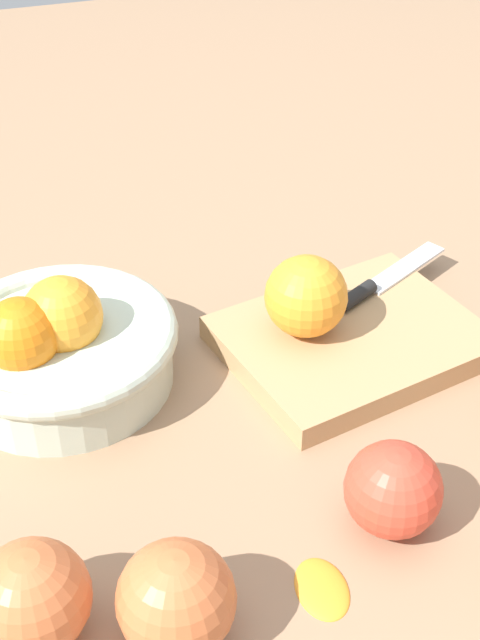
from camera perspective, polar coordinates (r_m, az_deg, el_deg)
The scene contains 9 objects.
ground_plane at distance 0.70m, azimuth 0.79°, elevation -8.40°, with size 2.40×2.40×0.00m, color #997556.
bowl at distance 0.75m, azimuth -11.80°, elevation -1.67°, with size 0.20×0.20×0.10m.
cutting_board at distance 0.79m, azimuth 7.31°, elevation -1.28°, with size 0.22×0.17×0.02m, color tan.
orange_on_board at distance 0.76m, azimuth 4.33°, elevation 1.56°, with size 0.07×0.07×0.07m, color orange.
knife at distance 0.84m, azimuth 8.98°, elevation 2.39°, with size 0.15×0.09×0.01m.
apple_front_left at distance 0.57m, azimuth -4.19°, elevation -17.72°, with size 0.08×0.08×0.08m, color #CC6638.
apple_front_right_2 at distance 0.63m, azimuth 9.96°, elevation -10.83°, with size 0.07×0.07×0.07m, color #D6422D.
apple_front_left_2 at distance 0.58m, azimuth -13.39°, elevation -17.20°, with size 0.07×0.07×0.07m, color #CC6638.
citrus_peel at distance 0.61m, azimuth 5.41°, elevation -16.85°, with size 0.05×0.04×0.01m, color orange.
Camera 1 is at (-0.17, -0.46, 0.50)m, focal length 49.03 mm.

